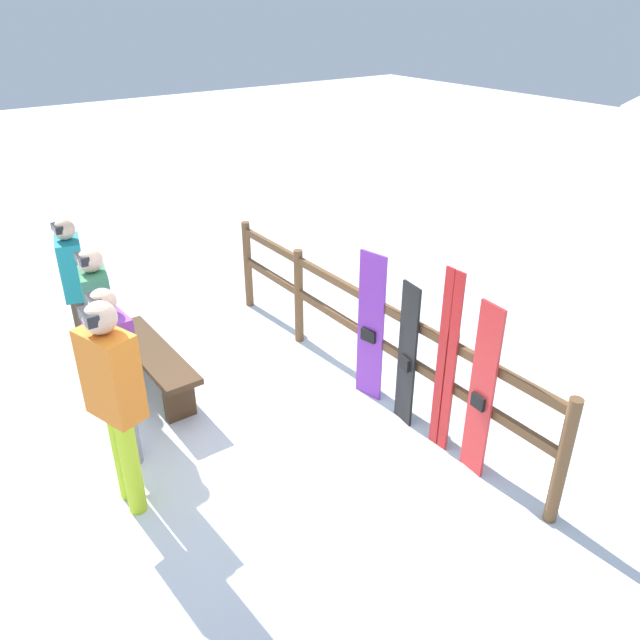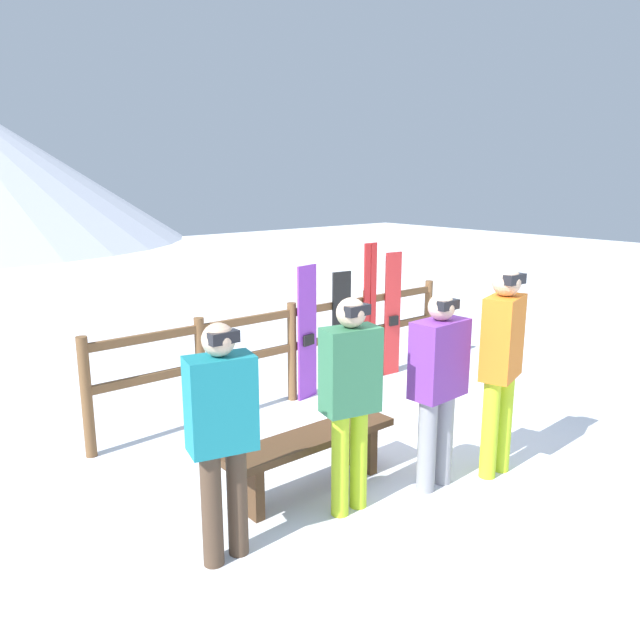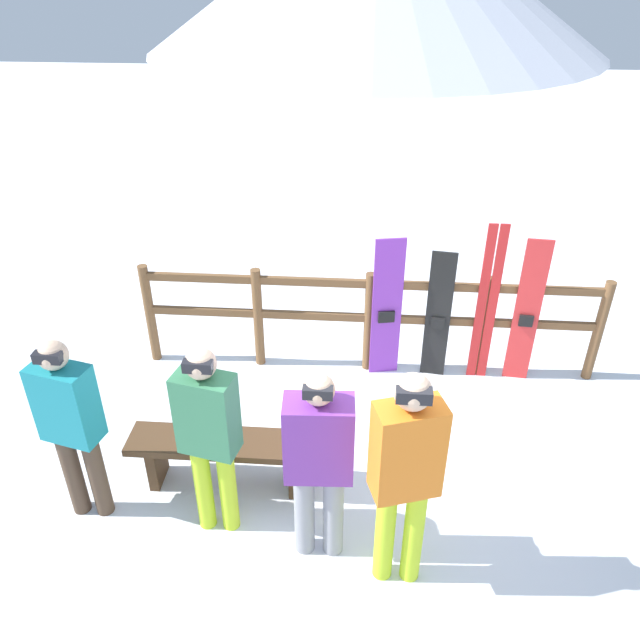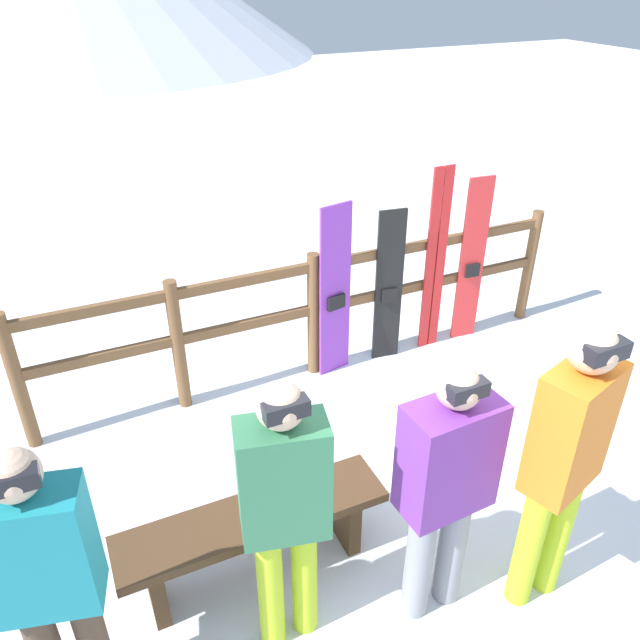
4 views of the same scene
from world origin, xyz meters
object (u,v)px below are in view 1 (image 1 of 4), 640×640
(person_teal, at_px, (75,282))
(snowboard_black_stripe, at_px, (407,356))
(person_plaid_green, at_px, (101,319))
(person_purple, at_px, (114,366))
(bench, at_px, (153,360))
(ski_pair_red, at_px, (446,364))
(person_orange, at_px, (114,394))
(snowboard_red, at_px, (481,393))
(snowboard_purple, at_px, (371,328))

(person_teal, xyz_separation_m, snowboard_black_stripe, (2.82, 2.04, -0.23))
(person_plaid_green, bearing_deg, person_purple, -11.73)
(bench, xyz_separation_m, ski_pair_red, (2.27, 1.68, 0.49))
(person_orange, height_order, person_plaid_green, person_orange)
(bench, distance_m, person_purple, 1.15)
(person_teal, xyz_separation_m, ski_pair_red, (3.27, 2.04, -0.08))
(person_purple, bearing_deg, person_plaid_green, 168.27)
(bench, height_order, ski_pair_red, ski_pair_red)
(person_plaid_green, xyz_separation_m, snowboard_red, (2.64, 2.10, -0.18))
(person_teal, xyz_separation_m, person_plaid_green, (1.03, -0.07, 0.03))
(person_purple, height_order, ski_pair_red, ski_pair_red)
(bench, height_order, snowboard_black_stripe, snowboard_black_stripe)
(snowboard_red, bearing_deg, bench, -147.89)
(person_teal, distance_m, snowboard_purple, 3.08)
(person_orange, xyz_separation_m, person_plaid_green, (-1.34, 0.34, -0.08))
(snowboard_black_stripe, height_order, ski_pair_red, ski_pair_red)
(snowboard_purple, bearing_deg, snowboard_red, 0.00)
(person_teal, relative_size, person_plaid_green, 0.98)
(person_orange, relative_size, snowboard_black_stripe, 1.26)
(person_teal, distance_m, ski_pair_red, 3.86)
(person_plaid_green, height_order, snowboard_purple, person_plaid_green)
(person_purple, xyz_separation_m, snowboard_black_stripe, (1.01, 2.27, -0.22))
(bench, bearing_deg, snowboard_black_stripe, 42.60)
(person_teal, relative_size, snowboard_black_stripe, 1.15)
(person_plaid_green, distance_m, ski_pair_red, 3.08)
(snowboard_red, bearing_deg, person_orange, -117.83)
(person_orange, relative_size, ski_pair_red, 1.04)
(person_purple, distance_m, ski_pair_red, 2.70)
(person_purple, height_order, snowboard_purple, person_purple)
(person_teal, height_order, person_purple, person_teal)
(bench, distance_m, person_orange, 1.72)
(bench, xyz_separation_m, person_purple, (0.81, -0.59, 0.56))
(person_teal, relative_size, snowboard_purple, 1.06)
(person_plaid_green, xyz_separation_m, snowboard_black_stripe, (1.79, 2.10, -0.26))
(person_plaid_green, bearing_deg, snowboard_black_stripe, 49.64)
(person_teal, bearing_deg, bench, 20.03)
(person_orange, height_order, snowboard_black_stripe, person_orange)
(person_teal, xyz_separation_m, snowboard_red, (3.66, 2.04, -0.15))
(snowboard_purple, bearing_deg, snowboard_black_stripe, -0.01)
(bench, distance_m, snowboard_black_stripe, 2.50)
(person_plaid_green, relative_size, snowboard_purple, 1.08)
(person_orange, height_order, ski_pair_red, person_orange)
(snowboard_black_stripe, xyz_separation_m, ski_pair_red, (0.45, 0.00, 0.15))
(person_orange, relative_size, person_purple, 1.11)
(person_plaid_green, relative_size, snowboard_black_stripe, 1.17)
(ski_pair_red, bearing_deg, person_plaid_green, -136.78)
(person_plaid_green, height_order, ski_pair_red, ski_pair_red)
(bench, xyz_separation_m, person_plaid_green, (0.03, -0.43, 0.60))
(snowboard_red, bearing_deg, person_purple, -129.28)
(person_teal, height_order, person_orange, person_orange)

